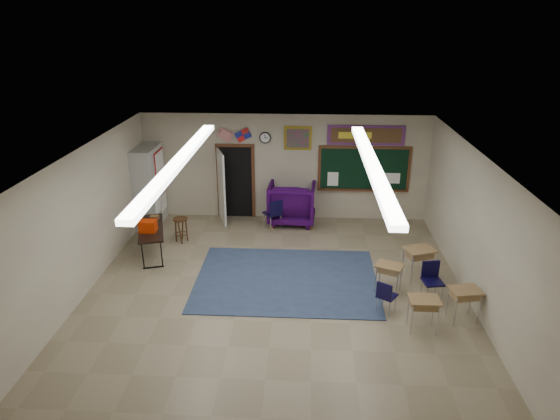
# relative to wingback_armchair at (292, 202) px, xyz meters

# --- Properties ---
(floor) EXTENTS (9.00, 9.00, 0.00)m
(floor) POSITION_rel_wingback_armchair_xyz_m (-0.22, -4.15, -0.59)
(floor) COLOR gray
(floor) RESTS_ON ground
(back_wall) EXTENTS (8.00, 0.04, 3.00)m
(back_wall) POSITION_rel_wingback_armchair_xyz_m (-0.22, 0.35, 0.91)
(back_wall) COLOR beige
(back_wall) RESTS_ON floor
(front_wall) EXTENTS (8.00, 0.04, 3.00)m
(front_wall) POSITION_rel_wingback_armchair_xyz_m (-0.22, -8.65, 0.91)
(front_wall) COLOR beige
(front_wall) RESTS_ON floor
(left_wall) EXTENTS (0.04, 9.00, 3.00)m
(left_wall) POSITION_rel_wingback_armchair_xyz_m (-4.22, -4.15, 0.91)
(left_wall) COLOR beige
(left_wall) RESTS_ON floor
(right_wall) EXTENTS (0.04, 9.00, 3.00)m
(right_wall) POSITION_rel_wingback_armchair_xyz_m (3.78, -4.15, 0.91)
(right_wall) COLOR beige
(right_wall) RESTS_ON floor
(ceiling) EXTENTS (8.00, 9.00, 0.04)m
(ceiling) POSITION_rel_wingback_armchair_xyz_m (-0.22, -4.15, 2.41)
(ceiling) COLOR #BBBBB7
(ceiling) RESTS_ON back_wall
(area_rug) EXTENTS (4.00, 3.00, 0.02)m
(area_rug) POSITION_rel_wingback_armchair_xyz_m (-0.02, -3.35, -0.58)
(area_rug) COLOR #334361
(area_rug) RESTS_ON floor
(fluorescent_strips) EXTENTS (3.86, 6.00, 0.10)m
(fluorescent_strips) POSITION_rel_wingback_armchair_xyz_m (-0.22, -4.15, 2.35)
(fluorescent_strips) COLOR white
(fluorescent_strips) RESTS_ON ceiling
(doorway) EXTENTS (1.10, 0.89, 2.16)m
(doorway) POSITION_rel_wingback_armchair_xyz_m (-1.72, 0.20, 0.46)
(doorway) COLOR black
(doorway) RESTS_ON back_wall
(chalkboard) EXTENTS (2.55, 0.14, 1.30)m
(chalkboard) POSITION_rel_wingback_armchair_xyz_m (1.98, 0.31, 0.87)
(chalkboard) COLOR #5B2F1A
(chalkboard) RESTS_ON back_wall
(bulletin_board) EXTENTS (2.10, 0.05, 0.55)m
(bulletin_board) POSITION_rel_wingback_armchair_xyz_m (1.98, 0.32, 1.86)
(bulletin_board) COLOR red
(bulletin_board) RESTS_ON back_wall
(framed_art_print) EXTENTS (0.75, 0.05, 0.65)m
(framed_art_print) POSITION_rel_wingback_armchair_xyz_m (0.13, 0.32, 1.76)
(framed_art_print) COLOR olive
(framed_art_print) RESTS_ON back_wall
(wall_clock) EXTENTS (0.32, 0.05, 0.32)m
(wall_clock) POSITION_rel_wingback_armchair_xyz_m (-0.77, 0.32, 1.76)
(wall_clock) COLOR black
(wall_clock) RESTS_ON back_wall
(wall_flags) EXTENTS (1.16, 0.06, 0.70)m
(wall_flags) POSITION_rel_wingback_armchair_xyz_m (-1.62, 0.29, 1.89)
(wall_flags) COLOR red
(wall_flags) RESTS_ON back_wall
(storage_cabinet) EXTENTS (0.59, 1.25, 2.20)m
(storage_cabinet) POSITION_rel_wingback_armchair_xyz_m (-3.93, -0.30, 0.50)
(storage_cabinet) COLOR #A7A7A2
(storage_cabinet) RESTS_ON floor
(wingback_armchair) EXTENTS (1.35, 1.38, 1.19)m
(wingback_armchair) POSITION_rel_wingback_armchair_xyz_m (0.00, 0.00, 0.00)
(wingback_armchair) COLOR #270539
(wingback_armchair) RESTS_ON floor
(student_chair_reading) EXTENTS (0.61, 0.61, 0.88)m
(student_chair_reading) POSITION_rel_wingback_armchair_xyz_m (-0.52, -0.54, -0.16)
(student_chair_reading) COLOR black
(student_chair_reading) RESTS_ON floor
(student_chair_desk_a) EXTENTS (0.49, 0.49, 0.71)m
(student_chair_desk_a) POSITION_rel_wingback_armchair_xyz_m (2.01, -4.52, -0.24)
(student_chair_desk_a) COLOR black
(student_chair_desk_a) RESTS_ON floor
(student_chair_desk_b) EXTENTS (0.47, 0.47, 0.82)m
(student_chair_desk_b) POSITION_rel_wingback_armchair_xyz_m (3.00, -4.03, -0.19)
(student_chair_desk_b) COLOR black
(student_chair_desk_b) RESTS_ON floor
(student_desk_front_left) EXTENTS (0.65, 0.58, 0.65)m
(student_desk_front_left) POSITION_rel_wingback_armchair_xyz_m (2.15, -3.74, -0.23)
(student_desk_front_left) COLOR olive
(student_desk_front_left) RESTS_ON floor
(student_desk_front_right) EXTENTS (0.75, 0.66, 0.75)m
(student_desk_front_right) POSITION_rel_wingback_armchair_xyz_m (2.88, -3.16, -0.17)
(student_desk_front_right) COLOR olive
(student_desk_front_right) RESTS_ON floor
(student_desk_back_left) EXTENTS (0.57, 0.43, 0.67)m
(student_desk_back_left) POSITION_rel_wingback_armchair_xyz_m (2.58, -5.10, -0.22)
(student_desk_back_left) COLOR olive
(student_desk_back_left) RESTS_ON floor
(student_desk_back_right) EXTENTS (0.63, 0.52, 0.68)m
(student_desk_back_right) POSITION_rel_wingback_armchair_xyz_m (3.43, -4.73, -0.22)
(student_desk_back_right) COLOR olive
(student_desk_back_right) RESTS_ON floor
(folding_table) EXTENTS (1.05, 1.82, 0.98)m
(folding_table) POSITION_rel_wingback_armchair_xyz_m (-3.36, -2.24, -0.20)
(folding_table) COLOR black
(folding_table) RESTS_ON floor
(wooden_stool) EXTENTS (0.37, 0.37, 0.65)m
(wooden_stool) POSITION_rel_wingback_armchair_xyz_m (-2.82, -1.48, -0.26)
(wooden_stool) COLOR #4A3116
(wooden_stool) RESTS_ON floor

